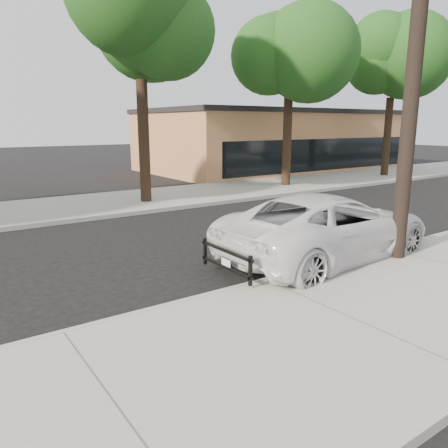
{
  "coord_description": "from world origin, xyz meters",
  "views": [
    {
      "loc": [
        -5.47,
        -8.52,
        3.23
      ],
      "look_at": [
        0.07,
        -0.55,
        1.0
      ],
      "focal_mm": 35.0,
      "sensor_mm": 36.0,
      "label": 1
    }
  ],
  "objects": [
    {
      "name": "utility_pole",
      "position": [
        3.6,
        -2.7,
        4.7
      ],
      "size": [
        1.4,
        0.34,
        9.0
      ],
      "color": "black",
      "rests_on": "near_sidewalk"
    },
    {
      "name": "tree_d",
      "position": [
        10.2,
        7.95,
        6.37
      ],
      "size": [
        4.5,
        4.35,
        8.75
      ],
      "color": "black",
      "rests_on": "far_sidewalk"
    },
    {
      "name": "curb_near",
      "position": [
        0.0,
        -2.1,
        0.07
      ],
      "size": [
        90.0,
        0.12,
        0.16
      ],
      "primitive_type": "cube",
      "color": "#9E9B93",
      "rests_on": "ground"
    },
    {
      "name": "tree_c",
      "position": [
        2.22,
        7.64,
        6.91
      ],
      "size": [
        4.96,
        4.8,
        9.55
      ],
      "color": "black",
      "rests_on": "far_sidewalk"
    },
    {
      "name": "tree_e",
      "position": [
        18.21,
        7.74,
        6.7
      ],
      "size": [
        4.8,
        4.65,
        9.25
      ],
      "color": "black",
      "rests_on": "far_sidewalk"
    },
    {
      "name": "near_sidewalk",
      "position": [
        0.0,
        -4.3,
        0.07
      ],
      "size": [
        90.0,
        4.4,
        0.15
      ],
      "primitive_type": "cube",
      "color": "gray",
      "rests_on": "ground"
    },
    {
      "name": "police_cruiser",
      "position": [
        2.45,
        -1.52,
        0.8
      ],
      "size": [
        5.94,
        3.01,
        1.61
      ],
      "primitive_type": "imported",
      "rotation": [
        0.0,
        0.0,
        1.63
      ],
      "color": "silver",
      "rests_on": "ground"
    },
    {
      "name": "ground",
      "position": [
        0.0,
        0.0,
        0.0
      ],
      "size": [
        120.0,
        120.0,
        0.0
      ],
      "primitive_type": "plane",
      "color": "black",
      "rests_on": "ground"
    },
    {
      "name": "building_main",
      "position": [
        16.0,
        16.0,
        2.0
      ],
      "size": [
        18.0,
        10.0,
        4.0
      ],
      "primitive_type": "cube",
      "color": "#B7734C",
      "rests_on": "ground"
    },
    {
      "name": "far_sidewalk",
      "position": [
        0.0,
        8.5,
        0.07
      ],
      "size": [
        90.0,
        5.0,
        0.15
      ],
      "primitive_type": "cube",
      "color": "gray",
      "rests_on": "ground"
    }
  ]
}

